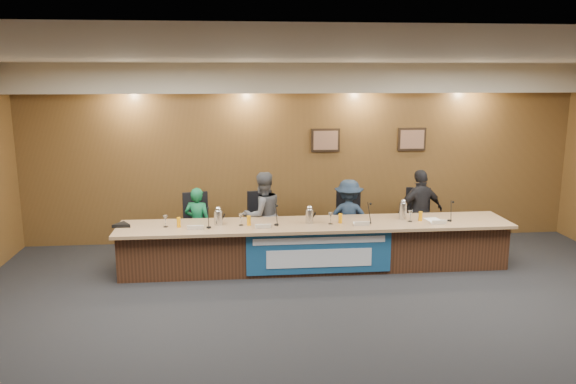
% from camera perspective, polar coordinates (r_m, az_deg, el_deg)
% --- Properties ---
extents(floor, '(10.00, 10.00, 0.00)m').
position_cam_1_polar(floor, '(6.84, 5.77, -14.40)').
color(floor, black).
rests_on(floor, ground).
extents(ceiling, '(10.00, 8.00, 0.04)m').
position_cam_1_polar(ceiling, '(6.13, 6.40, 13.50)').
color(ceiling, silver).
rests_on(ceiling, wall_back).
extents(wall_back, '(10.00, 0.04, 3.20)m').
position_cam_1_polar(wall_back, '(10.18, 1.56, 3.88)').
color(wall_back, brown).
rests_on(wall_back, floor).
extents(soffit, '(10.00, 0.50, 0.50)m').
position_cam_1_polar(soffit, '(9.83, 1.79, 11.49)').
color(soffit, beige).
rests_on(soffit, wall_back).
extents(dais_body, '(6.00, 0.80, 0.70)m').
position_cam_1_polar(dais_body, '(8.91, 2.79, -5.56)').
color(dais_body, '#3E2214').
rests_on(dais_body, floor).
extents(dais_top, '(6.10, 0.95, 0.05)m').
position_cam_1_polar(dais_top, '(8.75, 2.86, -3.32)').
color(dais_top, '#94724F').
rests_on(dais_top, dais_body).
extents(banner, '(2.20, 0.02, 0.65)m').
position_cam_1_polar(banner, '(8.51, 3.20, -6.21)').
color(banner, navy).
rests_on(banner, dais_body).
extents(banner_text_upper, '(2.00, 0.01, 0.10)m').
position_cam_1_polar(banner_text_upper, '(8.43, 3.23, -4.94)').
color(banner_text_upper, silver).
rests_on(banner_text_upper, banner).
extents(banner_text_lower, '(1.60, 0.01, 0.28)m').
position_cam_1_polar(banner_text_lower, '(8.52, 3.21, -6.74)').
color(banner_text_lower, silver).
rests_on(banner_text_lower, banner).
extents(wall_photo_left, '(0.52, 0.04, 0.42)m').
position_cam_1_polar(wall_photo_left, '(10.18, 3.83, 5.27)').
color(wall_photo_left, black).
rests_on(wall_photo_left, wall_back).
extents(wall_photo_right, '(0.52, 0.04, 0.42)m').
position_cam_1_polar(wall_photo_right, '(10.55, 12.47, 5.26)').
color(wall_photo_right, black).
rests_on(wall_photo_right, wall_back).
extents(panelist_a, '(0.51, 0.41, 1.21)m').
position_cam_1_polar(panelist_a, '(9.36, -9.16, -3.20)').
color(panelist_a, '#0E5730').
rests_on(panelist_a, floor).
extents(panelist_b, '(0.87, 0.79, 1.45)m').
position_cam_1_polar(panelist_b, '(9.32, -2.60, -2.37)').
color(panelist_b, '#4C4D51').
rests_on(panelist_b, floor).
extents(panelist_c, '(0.91, 0.63, 1.30)m').
position_cam_1_polar(panelist_c, '(9.52, 6.16, -2.59)').
color(panelist_c, '#162436').
rests_on(panelist_c, floor).
extents(panelist_d, '(0.91, 0.55, 1.45)m').
position_cam_1_polar(panelist_d, '(9.82, 13.28, -1.94)').
color(panelist_d, black).
rests_on(panelist_d, floor).
extents(office_chair_a, '(0.58, 0.58, 0.08)m').
position_cam_1_polar(office_chair_a, '(9.49, -9.10, -3.79)').
color(office_chair_a, black).
rests_on(office_chair_a, floor).
extents(office_chair_b, '(0.55, 0.55, 0.08)m').
position_cam_1_polar(office_chair_b, '(9.48, -2.62, -3.66)').
color(office_chair_b, black).
rests_on(office_chair_b, floor).
extents(office_chair_c, '(0.59, 0.59, 0.08)m').
position_cam_1_polar(office_chair_c, '(9.66, 6.02, -3.42)').
color(office_chair_c, black).
rests_on(office_chair_c, floor).
extents(office_chair_d, '(0.59, 0.59, 0.08)m').
position_cam_1_polar(office_chair_d, '(9.97, 13.03, -3.17)').
color(office_chair_d, black).
rests_on(office_chair_d, floor).
extents(nameplate_a, '(0.24, 0.08, 0.10)m').
position_cam_1_polar(nameplate_a, '(8.45, -9.43, -3.53)').
color(nameplate_a, white).
rests_on(nameplate_a, dais_top).
extents(microphone_a, '(0.07, 0.07, 0.02)m').
position_cam_1_polar(microphone_a, '(8.54, -8.05, -3.57)').
color(microphone_a, black).
rests_on(microphone_a, dais_top).
extents(juice_glass_a, '(0.06, 0.06, 0.15)m').
position_cam_1_polar(juice_glass_a, '(8.64, -11.04, -3.05)').
color(juice_glass_a, orange).
rests_on(juice_glass_a, dais_top).
extents(water_glass_a, '(0.08, 0.08, 0.18)m').
position_cam_1_polar(water_glass_a, '(8.68, -12.35, -2.93)').
color(water_glass_a, silver).
rests_on(water_glass_a, dais_top).
extents(nameplate_b, '(0.24, 0.08, 0.10)m').
position_cam_1_polar(nameplate_b, '(8.41, -2.53, -3.45)').
color(nameplate_b, white).
rests_on(nameplate_b, dais_top).
extents(microphone_b, '(0.07, 0.07, 0.02)m').
position_cam_1_polar(microphone_b, '(8.60, -1.18, -3.33)').
color(microphone_b, black).
rests_on(microphone_b, dais_top).
extents(juice_glass_b, '(0.06, 0.06, 0.15)m').
position_cam_1_polar(juice_glass_b, '(8.60, -4.00, -2.92)').
color(juice_glass_b, orange).
rests_on(juice_glass_b, dais_top).
extents(water_glass_b, '(0.08, 0.08, 0.18)m').
position_cam_1_polar(water_glass_b, '(8.60, -4.79, -2.83)').
color(water_glass_b, silver).
rests_on(water_glass_b, dais_top).
extents(nameplate_c, '(0.24, 0.08, 0.10)m').
position_cam_1_polar(nameplate_c, '(8.63, 7.52, -3.16)').
color(nameplate_c, white).
rests_on(nameplate_c, dais_top).
extents(microphone_c, '(0.07, 0.07, 0.02)m').
position_cam_1_polar(microphone_c, '(8.81, 8.17, -3.08)').
color(microphone_c, black).
rests_on(microphone_c, dais_top).
extents(juice_glass_c, '(0.06, 0.06, 0.15)m').
position_cam_1_polar(juice_glass_c, '(8.75, 5.34, -2.69)').
color(juice_glass_c, orange).
rests_on(juice_glass_c, dais_top).
extents(water_glass_c, '(0.08, 0.08, 0.18)m').
position_cam_1_polar(water_glass_c, '(8.67, 4.35, -2.70)').
color(water_glass_c, silver).
rests_on(water_glass_c, dais_top).
extents(nameplate_d, '(0.24, 0.08, 0.10)m').
position_cam_1_polar(nameplate_d, '(8.94, 15.10, -2.93)').
color(nameplate_d, white).
rests_on(nameplate_d, dais_top).
extents(microphone_d, '(0.07, 0.07, 0.02)m').
position_cam_1_polar(microphone_d, '(9.20, 16.08, -2.79)').
color(microphone_d, black).
rests_on(microphone_d, dais_top).
extents(juice_glass_d, '(0.06, 0.06, 0.15)m').
position_cam_1_polar(juice_glass_d, '(9.08, 13.31, -2.41)').
color(juice_glass_d, orange).
rests_on(juice_glass_d, dais_top).
extents(water_glass_d, '(0.08, 0.08, 0.18)m').
position_cam_1_polar(water_glass_d, '(8.99, 12.31, -2.42)').
color(water_glass_d, silver).
rests_on(water_glass_d, dais_top).
extents(carafe_left, '(0.13, 0.13, 0.22)m').
position_cam_1_polar(carafe_left, '(8.68, -7.09, -2.62)').
color(carafe_left, silver).
rests_on(carafe_left, dais_top).
extents(carafe_mid, '(0.12, 0.12, 0.22)m').
position_cam_1_polar(carafe_mid, '(8.70, 2.19, -2.49)').
color(carafe_mid, silver).
rests_on(carafe_mid, dais_top).
extents(carafe_right, '(0.12, 0.12, 0.26)m').
position_cam_1_polar(carafe_right, '(9.11, 11.60, -1.92)').
color(carafe_right, silver).
rests_on(carafe_right, dais_top).
extents(speakerphone, '(0.32, 0.32, 0.05)m').
position_cam_1_polar(speakerphone, '(8.89, -16.51, -3.23)').
color(speakerphone, black).
rests_on(speakerphone, dais_top).
extents(paper_stack, '(0.26, 0.33, 0.01)m').
position_cam_1_polar(paper_stack, '(9.19, 14.60, -2.77)').
color(paper_stack, white).
rests_on(paper_stack, dais_top).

